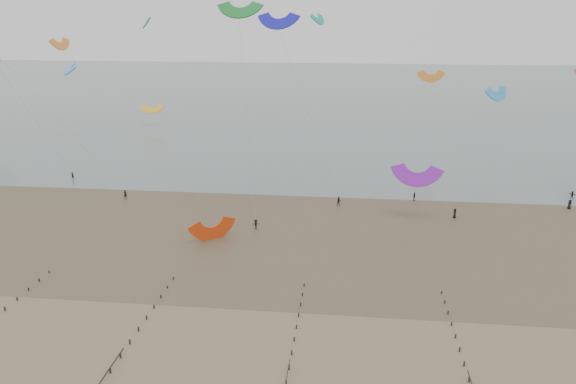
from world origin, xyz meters
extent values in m
plane|color=brown|center=(0.00, 0.00, 0.00)|extent=(500.00, 500.00, 0.00)
plane|color=#475654|center=(0.00, 200.00, 0.03)|extent=(500.00, 500.00, 0.00)
plane|color=#473A28|center=(0.00, 35.00, 0.01)|extent=(500.00, 500.00, 0.00)
ellipsoid|color=slate|center=(-18.00, 22.00, 0.01)|extent=(23.60, 14.36, 0.01)
ellipsoid|color=slate|center=(12.00, 38.00, 0.01)|extent=(33.64, 18.32, 0.01)
ellipsoid|color=slate|center=(45.00, 30.00, 0.01)|extent=(19.65, 13.67, 0.01)
ellipsoid|color=slate|center=(-40.00, 40.00, 0.01)|extent=(26.95, 14.22, 0.01)
cube|color=black|center=(-32.00, 1.47, 0.23)|extent=(0.16, 0.16, 0.57)
cube|color=black|center=(-32.00, 4.11, 0.22)|extent=(0.16, 0.16, 0.54)
cube|color=black|center=(-32.00, 6.74, 0.20)|extent=(0.16, 0.16, 0.51)
cube|color=black|center=(-32.00, 9.37, 0.19)|extent=(0.16, 0.16, 0.48)
cube|color=black|center=(-32.00, 12.00, 0.17)|extent=(0.16, 0.16, 0.45)
cube|color=black|center=(-14.00, -9.05, 0.29)|extent=(0.16, 0.16, 0.68)
cube|color=black|center=(-14.00, -6.42, 0.28)|extent=(0.16, 0.16, 0.65)
cube|color=black|center=(-14.00, -3.79, 0.26)|extent=(0.16, 0.16, 0.62)
cube|color=black|center=(-14.00, -1.16, 0.25)|extent=(0.16, 0.16, 0.59)
cube|color=black|center=(-14.00, 1.47, 0.23)|extent=(0.16, 0.16, 0.57)
cube|color=black|center=(-14.00, 4.11, 0.22)|extent=(0.16, 0.16, 0.54)
cube|color=black|center=(-14.00, 6.74, 0.20)|extent=(0.16, 0.16, 0.51)
cube|color=black|center=(-14.00, 9.37, 0.19)|extent=(0.16, 0.16, 0.48)
cube|color=black|center=(-14.00, 12.00, 0.17)|extent=(0.16, 0.16, 0.45)
cube|color=black|center=(4.00, -9.05, 0.29)|extent=(0.16, 0.16, 0.68)
cube|color=black|center=(4.00, -6.42, 0.28)|extent=(0.16, 0.16, 0.65)
cube|color=black|center=(4.00, -3.79, 0.26)|extent=(0.16, 0.16, 0.62)
cube|color=black|center=(4.00, -1.16, 0.25)|extent=(0.16, 0.16, 0.59)
cube|color=black|center=(4.00, 1.47, 0.23)|extent=(0.16, 0.16, 0.57)
cube|color=black|center=(4.00, 4.11, 0.22)|extent=(0.16, 0.16, 0.54)
cube|color=black|center=(4.00, 6.74, 0.20)|extent=(0.16, 0.16, 0.51)
cube|color=black|center=(4.00, 9.37, 0.19)|extent=(0.16, 0.16, 0.48)
cube|color=black|center=(4.00, 12.00, 0.17)|extent=(0.16, 0.16, 0.45)
cube|color=black|center=(22.00, -6.42, 0.28)|extent=(0.16, 0.16, 0.65)
cube|color=black|center=(22.00, -3.79, 0.26)|extent=(0.16, 0.16, 0.62)
cube|color=black|center=(22.00, -1.16, 0.25)|extent=(0.16, 0.16, 0.59)
cube|color=black|center=(22.00, 1.47, 0.23)|extent=(0.16, 0.16, 0.57)
cube|color=black|center=(22.00, 4.11, 0.22)|extent=(0.16, 0.16, 0.54)
cube|color=black|center=(22.00, 6.74, 0.20)|extent=(0.16, 0.16, 0.51)
cube|color=black|center=(22.00, 9.37, 0.19)|extent=(0.16, 0.16, 0.48)
cube|color=black|center=(22.00, 12.00, 0.17)|extent=(0.16, 0.16, 0.45)
imported|color=black|center=(-34.05, 44.98, 0.89)|extent=(0.69, 0.50, 1.77)
imported|color=black|center=(22.23, 49.87, 0.85)|extent=(0.53, 1.04, 1.71)
imported|color=black|center=(-5.86, 31.76, 0.86)|extent=(1.26, 0.97, 1.72)
imported|color=black|center=(50.48, 48.36, 0.89)|extent=(0.92, 1.03, 1.78)
imported|color=black|center=(53.13, 54.64, 0.76)|extent=(1.45, 1.11, 1.52)
imported|color=black|center=(-50.72, 56.62, 0.79)|extent=(0.60, 0.42, 1.57)
imported|color=black|center=(7.77, 45.29, 0.87)|extent=(0.99, 0.86, 1.74)
imported|color=black|center=(28.40, 41.01, 0.89)|extent=(0.64, 0.92, 1.77)
camera|label=1|loc=(9.39, -55.32, 35.11)|focal=35.00mm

